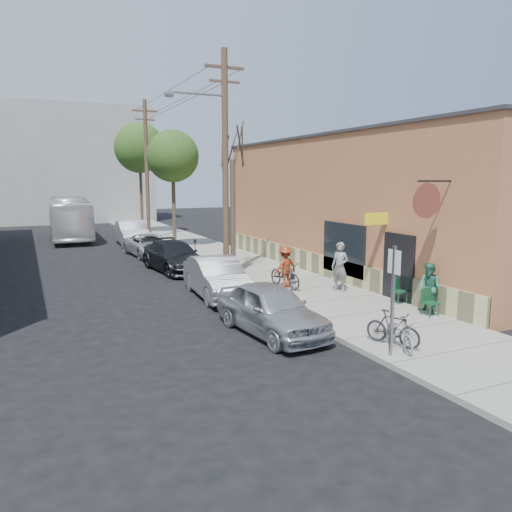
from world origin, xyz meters
name	(u,v)px	position (x,y,z in m)	size (l,w,h in m)	color
ground	(224,317)	(0.00, 0.00, 0.00)	(120.00, 120.00, 0.00)	black
sidewalk	(224,259)	(4.25, 11.00, 0.07)	(4.50, 58.00, 0.15)	gray
cafe_building	(358,205)	(8.99, 4.99, 3.30)	(6.60, 20.20, 6.61)	#A8633E
end_cap_building	(61,165)	(-2.00, 42.00, 6.00)	(18.00, 8.00, 12.00)	#959591
sign_post	(393,291)	(2.35, -5.56, 1.83)	(0.07, 0.45, 2.80)	slate
parking_meter_near	(292,286)	(2.25, -0.60, 0.98)	(0.14, 0.14, 1.24)	slate
parking_meter_far	(195,247)	(2.25, 9.99, 0.98)	(0.14, 0.14, 1.24)	slate
utility_pole_near	(224,160)	(2.39, 6.00, 5.41)	(3.57, 0.28, 10.00)	#503A28
utility_pole_far	(147,168)	(2.45, 21.69, 5.34)	(1.80, 0.28, 10.00)	#503A28
tree_bare	(233,218)	(2.80, 6.02, 2.79)	(0.24, 0.24, 5.28)	#44392C
tree_leafy_mid	(173,157)	(2.80, 15.91, 5.93)	(3.26, 3.26, 7.44)	#44392C
tree_leafy_far	(140,148)	(2.80, 25.54, 6.97)	(3.99, 3.99, 8.83)	#44392C
patio_chair_a	(399,291)	(6.16, -1.44, 0.59)	(0.50, 0.50, 0.88)	#113E23
patio_chair_b	(430,303)	(5.97, -3.16, 0.59)	(0.50, 0.50, 0.88)	#113E23
patron_grey	(340,267)	(5.33, 1.09, 1.13)	(0.71, 0.47, 1.96)	slate
patron_green	(429,288)	(6.20, -2.84, 0.99)	(0.81, 0.63, 1.68)	#2B6D53
cyclist	(285,267)	(3.70, 2.61, 1.01)	(1.11, 0.64, 1.71)	maroon
cyclist_bike	(285,275)	(3.70, 2.61, 0.68)	(0.70, 2.01, 1.05)	black
parked_bike_a	(393,328)	(2.91, -4.97, 0.62)	(0.44, 1.57, 0.94)	black
parked_bike_b	(400,333)	(2.93, -5.22, 0.55)	(0.54, 1.54, 0.81)	gray
car_0	(271,309)	(0.63, -2.25, 0.75)	(1.78, 4.42, 1.51)	#AAADB2
car_1	(217,278)	(0.80, 2.80, 0.77)	(1.63, 4.68, 1.54)	#A3A5AA
car_2	(174,256)	(0.80, 8.88, 0.74)	(2.07, 5.09, 1.48)	black
car_3	(150,245)	(0.80, 14.25, 0.65)	(2.15, 4.66, 1.30)	#B7BABF
car_4	(132,233)	(0.80, 19.66, 0.85)	(1.80, 5.15, 1.70)	#B6B7BF
bus	(69,218)	(-2.77, 25.54, 1.59)	(2.67, 11.40, 3.17)	white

